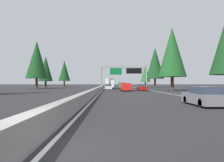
# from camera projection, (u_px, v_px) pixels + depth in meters

# --- Properties ---
(ground_plane) EXTENTS (320.00, 320.00, 0.00)m
(ground_plane) POSITION_uv_depth(u_px,v_px,m) (104.00, 88.00, 65.41)
(ground_plane) COLOR #262628
(median_barrier) EXTENTS (180.00, 0.56, 0.90)m
(median_barrier) POSITION_uv_depth(u_px,v_px,m) (104.00, 86.00, 85.41)
(median_barrier) COLOR gray
(median_barrier) RESTS_ON ground
(shoulder_stripe_right) EXTENTS (160.00, 0.16, 0.01)m
(shoulder_stripe_right) POSITION_uv_depth(u_px,v_px,m) (135.00, 87.00, 75.55)
(shoulder_stripe_right) COLOR silver
(shoulder_stripe_right) RESTS_ON ground
(shoulder_stripe_median) EXTENTS (160.00, 0.16, 0.01)m
(shoulder_stripe_median) POSITION_uv_depth(u_px,v_px,m) (105.00, 87.00, 75.41)
(shoulder_stripe_median) COLOR silver
(shoulder_stripe_median) RESTS_ON ground
(sign_gantry_overhead) EXTENTS (0.50, 12.68, 6.23)m
(sign_gantry_overhead) POSITION_uv_depth(u_px,v_px,m) (125.00, 71.00, 54.56)
(sign_gantry_overhead) COLOR gray
(sign_gantry_overhead) RESTS_ON ground
(sedan_far_left) EXTENTS (4.40, 1.80, 1.47)m
(sedan_far_left) POSITION_uv_depth(u_px,v_px,m) (203.00, 97.00, 15.49)
(sedan_far_left) COLOR slate
(sedan_far_left) RESTS_ON ground
(minivan_mid_center) EXTENTS (5.00, 1.95, 1.69)m
(minivan_mid_center) POSITION_uv_depth(u_px,v_px,m) (125.00, 87.00, 42.56)
(minivan_mid_center) COLOR red
(minivan_mid_center) RESTS_ON ground
(pickup_near_right) EXTENTS (5.60, 2.00, 1.86)m
(pickup_near_right) POSITION_uv_depth(u_px,v_px,m) (122.00, 86.00, 55.51)
(pickup_near_right) COLOR #2D6B38
(pickup_near_right) RESTS_ON ground
(bus_far_center) EXTENTS (11.50, 2.55, 3.10)m
(bus_far_center) POSITION_uv_depth(u_px,v_px,m) (109.00, 83.00, 95.75)
(bus_far_center) COLOR #1E4793
(bus_far_center) RESTS_ON ground
(sedan_distant_b) EXTENTS (4.40, 1.80, 1.47)m
(sedan_distant_b) POSITION_uv_depth(u_px,v_px,m) (142.00, 88.00, 44.65)
(sedan_distant_b) COLOR maroon
(sedan_distant_b) RESTS_ON ground
(box_truck_near_center) EXTENTS (8.50, 2.40, 2.95)m
(box_truck_near_center) POSITION_uv_depth(u_px,v_px,m) (110.00, 83.00, 60.94)
(box_truck_near_center) COLOR white
(box_truck_near_center) RESTS_ON ground
(sedan_far_right) EXTENTS (4.40, 1.80, 1.47)m
(sedan_far_right) POSITION_uv_depth(u_px,v_px,m) (109.00, 84.00, 126.46)
(sedan_far_right) COLOR maroon
(sedan_far_right) RESTS_ON ground
(sedan_mid_left) EXTENTS (4.40, 1.80, 1.47)m
(sedan_mid_left) POSITION_uv_depth(u_px,v_px,m) (109.00, 87.00, 51.14)
(sedan_mid_left) COLOR silver
(sedan_mid_left) RESTS_ON ground
(conifer_right_near) EXTENTS (6.17, 6.17, 14.02)m
(conifer_right_near) POSITION_uv_depth(u_px,v_px,m) (172.00, 52.00, 44.56)
(conifer_right_near) COLOR #4C3823
(conifer_right_near) RESTS_ON ground
(conifer_right_mid) EXTENTS (6.54, 6.54, 14.85)m
(conifer_right_mid) POSITION_uv_depth(u_px,v_px,m) (155.00, 63.00, 74.26)
(conifer_right_mid) COLOR #4C3823
(conifer_right_mid) RESTS_ON ground
(conifer_right_far) EXTENTS (4.13, 4.13, 9.38)m
(conifer_right_far) POSITION_uv_depth(u_px,v_px,m) (145.00, 73.00, 83.07)
(conifer_right_far) COLOR #4C3823
(conifer_right_far) RESTS_ON ground
(conifer_left_near) EXTENTS (6.11, 6.11, 13.88)m
(conifer_left_near) POSITION_uv_depth(u_px,v_px,m) (37.00, 60.00, 58.04)
(conifer_left_near) COLOR #4C3823
(conifer_left_near) RESTS_ON ground
(conifer_left_mid) EXTENTS (4.52, 4.52, 10.26)m
(conifer_left_mid) POSITION_uv_depth(u_px,v_px,m) (46.00, 69.00, 64.75)
(conifer_left_mid) COLOR #4C3823
(conifer_left_mid) RESTS_ON ground
(conifer_left_far) EXTENTS (5.14, 5.14, 11.69)m
(conifer_left_far) POSITION_uv_depth(u_px,v_px,m) (64.00, 71.00, 89.21)
(conifer_left_far) COLOR #4C3823
(conifer_left_far) RESTS_ON ground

